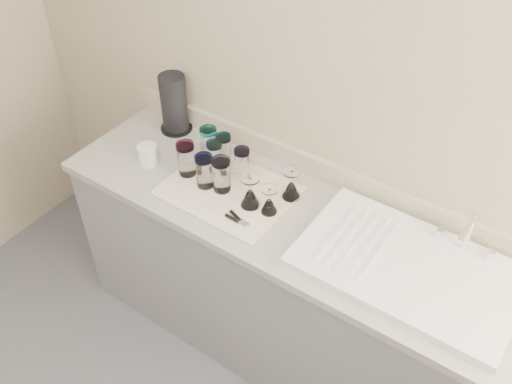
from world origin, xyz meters
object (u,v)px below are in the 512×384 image
Objects in this scene: tumbler_cyan at (223,149)px; paper_towel_roll at (174,104)px; can_opener at (238,220)px; tumbler_magenta at (186,159)px; sink_unit at (408,267)px; goblet_back_right at (291,188)px; white_mug at (147,154)px; tumbler_teal at (209,143)px; tumbler_extra at (215,156)px; goblet_front_left at (250,196)px; tumbler_blue at (205,171)px; tumbler_lavender at (221,174)px; tumbler_purple at (242,162)px; goblet_front_right at (269,204)px.

paper_towel_roll reaches higher than tumbler_cyan.
tumbler_magenta is at bearing 161.85° from can_opener.
goblet_back_right is (-0.58, 0.09, 0.04)m from sink_unit.
goblet_back_right is 0.69m from white_mug.
tumbler_extra is at bearing -35.50° from tumbler_teal.
tumbler_cyan is 0.32m from goblet_front_left.
tumbler_blue is (-0.93, -0.05, 0.07)m from sink_unit.
paper_towel_roll is (-0.36, 0.08, 0.06)m from tumbler_cyan.
sink_unit is 5.62× the size of tumbler_cyan.
tumbler_blue is 1.08× the size of tumbler_extra.
tumbler_lavender is (0.08, 0.02, 0.00)m from tumbler_blue.
paper_towel_roll is at bearing 157.79° from tumbler_extra.
tumbler_purple is at bearing -13.07° from tumbler_cyan.
tumbler_magenta is 0.55× the size of paper_towel_roll.
sink_unit is 6.66× the size of can_opener.
goblet_front_right is at bearing 3.13° from tumbler_blue.
can_opener is (-0.68, -0.16, -0.00)m from sink_unit.
tumbler_teal reaches higher than can_opener.
tumbler_lavender is at bearing -154.62° from goblet_back_right.
goblet_front_left is at bearing -24.90° from tumbler_teal.
sink_unit is at bearing -8.83° from paper_towel_roll.
tumbler_magenta reaches higher than tumbler_blue.
tumbler_lavender is 1.29× the size of goblet_front_right.
tumbler_cyan is 1.16× the size of goblet_front_right.
goblet_front_left is (0.27, -0.17, -0.02)m from tumbler_cyan.
goblet_back_right is at bearing 51.40° from goblet_front_left.
can_opener is 0.75m from paper_towel_roll.
sink_unit reaches higher than tumbler_teal.
tumbler_blue is at bearing -73.27° from tumbler_extra.
tumbler_magenta is 1.32× the size of can_opener.
goblet_front_left is 0.50× the size of paper_towel_roll.
goblet_back_right is at bearing 170.74° from sink_unit.
tumbler_extra is 0.39m from goblet_back_right.
sink_unit is 6.52× the size of goblet_front_right.
sink_unit is at bearing 2.35° from tumbler_lavender.
goblet_back_right is at bearing 69.60° from can_opener.
sink_unit is 5.22× the size of tumbler_blue.
tumbler_purple is (-0.84, 0.09, 0.06)m from sink_unit.
tumbler_teal is at bearing 155.10° from goblet_front_left.
goblet_front_left is at bearing 2.66° from white_mug.
tumbler_magenta is (-0.01, -0.15, 0.00)m from tumbler_teal.
tumbler_magenta is 0.35m from goblet_front_left.
tumbler_extra is 1.06× the size of white_mug.
tumbler_extra is at bearing -92.31° from tumbler_cyan.
tumbler_purple is at bearing 150.67° from goblet_front_right.
tumbler_lavender is 0.53m from paper_towel_roll.
paper_towel_roll reaches higher than tumbler_teal.
tumbler_extra is 0.97× the size of goblet_front_left.
can_opener is 0.58m from white_mug.
goblet_back_right is 1.14× the size of goblet_front_right.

